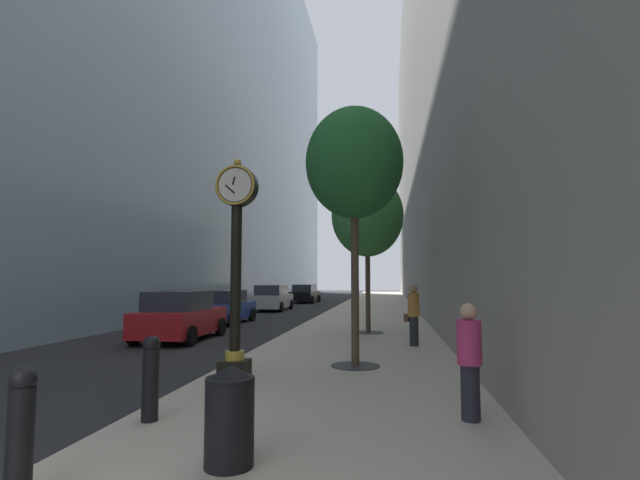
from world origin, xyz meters
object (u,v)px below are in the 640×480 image
object	(u,v)px
car_silver_near	(272,298)
pedestrian_by_clock	(470,358)
car_blue_mid	(223,307)
bollard_second	(151,376)
street_tree_near	(354,164)
pedestrian_walking	(413,313)
car_red_trailing	(180,316)
bollard_nearest	(21,429)
street_tree_mid_near	(367,216)
trash_bin	(230,414)
street_clock	(236,256)
car_black_far	(305,294)

from	to	relation	value
car_silver_near	pedestrian_by_clock	bearing A→B (deg)	-69.58
car_blue_mid	bollard_second	bearing A→B (deg)	-73.63
bollard_second	street_tree_near	size ratio (longest dim) A/B	0.20
pedestrian_walking	pedestrian_by_clock	world-z (taller)	pedestrian_walking
street_tree_near	pedestrian_by_clock	world-z (taller)	street_tree_near
car_red_trailing	bollard_nearest	bearing A→B (deg)	-71.70
car_blue_mid	car_red_trailing	bearing A→B (deg)	-84.05
street_tree_mid_near	pedestrian_walking	size ratio (longest dim) A/B	3.25
car_blue_mid	trash_bin	bearing A→B (deg)	-69.79
car_silver_near	car_blue_mid	size ratio (longest dim) A/B	1.02
street_tree_near	car_red_trailing	bearing A→B (deg)	143.56
car_blue_mid	car_red_trailing	size ratio (longest dim) A/B	1.08
street_clock	bollard_nearest	bearing A→B (deg)	-92.66
street_clock	bollard_nearest	world-z (taller)	street_clock
bollard_nearest	car_silver_near	world-z (taller)	car_silver_near
car_blue_mid	car_black_far	world-z (taller)	car_black_far
car_silver_near	car_red_trailing	xyz separation A→B (m)	(0.56, -15.06, -0.00)
pedestrian_walking	bollard_second	bearing A→B (deg)	-116.75
pedestrian_walking	pedestrian_by_clock	size ratio (longest dim) A/B	1.11
trash_bin	bollard_nearest	bearing A→B (deg)	-148.69
bollard_nearest	street_tree_mid_near	size ratio (longest dim) A/B	0.20
bollard_second	street_tree_near	bearing A→B (deg)	60.52
street_tree_near	pedestrian_walking	distance (m)	5.26
trash_bin	car_blue_mid	size ratio (longest dim) A/B	0.23
bollard_second	street_tree_near	distance (m)	6.53
street_clock	pedestrian_walking	distance (m)	6.48
car_red_trailing	trash_bin	bearing A→B (deg)	-62.74
bollard_nearest	street_tree_mid_near	xyz separation A→B (m)	(2.54, 13.46, 3.67)
pedestrian_walking	bollard_nearest	bearing A→B (deg)	-111.26
bollard_nearest	street_clock	bearing A→B (deg)	87.34
pedestrian_walking	car_silver_near	bearing A→B (deg)	117.23
trash_bin	car_silver_near	distance (m)	26.30
car_silver_near	car_black_far	bearing A→B (deg)	87.86
pedestrian_walking	car_silver_near	world-z (taller)	pedestrian_walking
street_tree_mid_near	car_silver_near	world-z (taller)	street_tree_mid_near
car_silver_near	car_red_trailing	world-z (taller)	car_red_trailing
street_tree_near	bollard_second	bearing A→B (deg)	-119.48
bollard_second	pedestrian_walking	xyz separation A→B (m)	(4.01, 7.95, 0.34)
street_tree_mid_near	street_clock	bearing A→B (deg)	-105.60
street_clock	car_silver_near	distance (m)	21.91
street_tree_mid_near	pedestrian_by_clock	world-z (taller)	street_tree_mid_near
street_tree_near	car_red_trailing	distance (m)	8.82
street_tree_mid_near	car_black_far	bearing A→B (deg)	105.59
street_clock	street_tree_mid_near	distance (m)	8.73
car_blue_mid	car_black_far	distance (m)	19.44
car_silver_near	car_black_far	distance (m)	10.26
street_tree_near	pedestrian_by_clock	size ratio (longest dim) A/B	3.69
bollard_second	car_blue_mid	world-z (taller)	car_blue_mid
pedestrian_walking	car_black_far	world-z (taller)	pedestrian_walking
bollard_nearest	pedestrian_walking	bearing A→B (deg)	68.74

